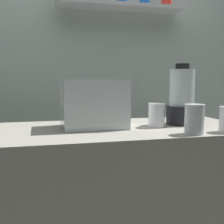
# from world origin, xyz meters

# --- Properties ---
(counter) EXTENTS (1.40, 0.64, 0.90)m
(counter) POSITION_xyz_m (0.00, 0.00, 0.45)
(counter) COLOR #9E998E
(counter) RESTS_ON ground_plane
(back_wall_unit) EXTENTS (2.60, 0.24, 2.50)m
(back_wall_unit) POSITION_xyz_m (0.01, 0.77, 1.26)
(back_wall_unit) COLOR silver
(back_wall_unit) RESTS_ON ground_plane
(carrot_display_bin) EXTENTS (0.32, 0.25, 0.24)m
(carrot_display_bin) POSITION_xyz_m (-0.08, 0.03, 0.97)
(carrot_display_bin) COLOR white
(carrot_display_bin) RESTS_ON counter
(blender_pitcher) EXTENTS (0.16, 0.16, 0.33)m
(blender_pitcher) POSITION_xyz_m (0.39, 0.02, 1.04)
(blender_pitcher) COLOR black
(blender_pitcher) RESTS_ON counter
(juice_cup_carrot_far_left) EXTENTS (0.09, 0.09, 0.12)m
(juice_cup_carrot_far_left) POSITION_xyz_m (0.23, -0.03, 0.95)
(juice_cup_carrot_far_left) COLOR white
(juice_cup_carrot_far_left) RESTS_ON counter
(juice_cup_carrot_left) EXTENTS (0.09, 0.09, 0.13)m
(juice_cup_carrot_left) POSITION_xyz_m (0.31, -0.26, 0.96)
(juice_cup_carrot_left) COLOR white
(juice_cup_carrot_left) RESTS_ON counter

